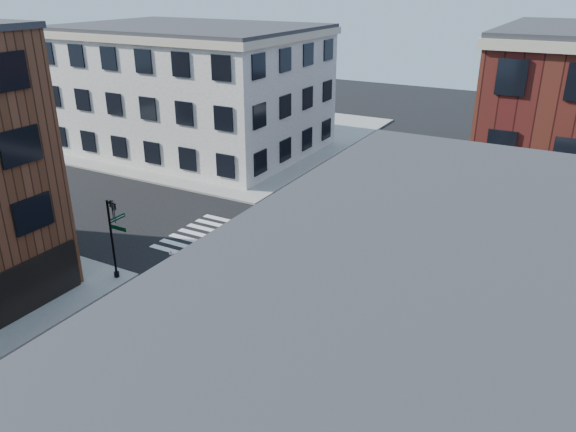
{
  "coord_description": "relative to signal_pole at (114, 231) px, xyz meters",
  "views": [
    {
      "loc": [
        14.22,
        -25.69,
        14.97
      ],
      "look_at": [
        -0.08,
        0.21,
        2.5
      ],
      "focal_mm": 35.0,
      "sensor_mm": 36.0,
      "label": 1
    }
  ],
  "objects": [
    {
      "name": "ground",
      "position": [
        6.72,
        6.68,
        -2.86
      ],
      "size": [
        120.0,
        120.0,
        0.0
      ],
      "primitive_type": "plane",
      "color": "black",
      "rests_on": "ground"
    },
    {
      "name": "sidewalk_nw",
      "position": [
        -14.28,
        27.68,
        -2.78
      ],
      "size": [
        30.0,
        30.0,
        0.15
      ],
      "primitive_type": "cube",
      "color": "gray",
      "rests_on": "ground"
    },
    {
      "name": "building_nw",
      "position": [
        -12.28,
        22.68,
        2.64
      ],
      "size": [
        22.0,
        16.0,
        11.0
      ],
      "primitive_type": "cube",
      "color": "#B8B3A8",
      "rests_on": "ground"
    },
    {
      "name": "tree_near",
      "position": [
        14.28,
        16.65,
        0.3
      ],
      "size": [
        2.69,
        2.69,
        4.49
      ],
      "color": "black",
      "rests_on": "ground"
    },
    {
      "name": "tree_far",
      "position": [
        14.28,
        22.65,
        0.02
      ],
      "size": [
        2.43,
        2.43,
        4.07
      ],
      "color": "black",
      "rests_on": "ground"
    },
    {
      "name": "signal_pole",
      "position": [
        0.0,
        0.0,
        0.0
      ],
      "size": [
        1.29,
        1.24,
        4.6
      ],
      "color": "black",
      "rests_on": "ground"
    },
    {
      "name": "box_truck",
      "position": [
        20.14,
        2.34,
        -0.74
      ],
      "size": [
        9.2,
        3.77,
        4.07
      ],
      "rotation": [
        0.0,
        0.0,
        0.12
      ],
      "color": "silver",
      "rests_on": "ground"
    },
    {
      "name": "traffic_cone",
      "position": [
        1.02,
        3.08,
        -2.56
      ],
      "size": [
        0.37,
        0.37,
        0.62
      ],
      "rotation": [
        0.0,
        0.0,
        -0.08
      ],
      "color": "red",
      "rests_on": "ground"
    }
  ]
}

